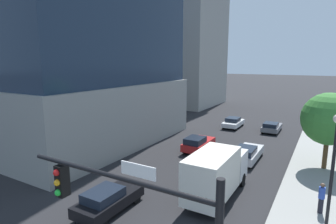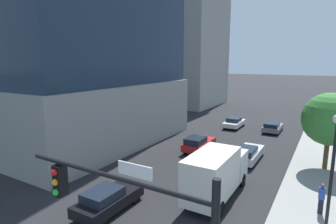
% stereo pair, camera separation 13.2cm
% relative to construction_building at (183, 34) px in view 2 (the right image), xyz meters
% --- Properties ---
extents(sidewalk, '(4.56, 120.00, 0.15)m').
position_rel_construction_building_xyz_m(sidewalk, '(26.53, -29.16, -14.24)').
color(sidewalk, gray).
rests_on(sidewalk, ground).
extents(construction_building, '(15.36, 15.84, 36.20)m').
position_rel_construction_building_xyz_m(construction_building, '(0.00, 0.00, 0.00)').
color(construction_building, '#9E9B93').
rests_on(construction_building, ground).
extents(street_lamp, '(0.44, 0.44, 6.14)m').
position_rel_construction_building_xyz_m(street_lamp, '(27.06, -36.18, -10.18)').
color(street_lamp, black).
rests_on(street_lamp, sidewalk).
extents(street_tree, '(4.20, 4.20, 6.21)m').
position_rel_construction_building_xyz_m(street_tree, '(26.82, -26.32, -10.07)').
color(street_tree, brown).
rests_on(street_tree, sidewalk).
extents(car_white, '(1.93, 4.21, 1.38)m').
position_rel_construction_building_xyz_m(car_white, '(15.94, -15.65, -13.62)').
color(car_white, silver).
rests_on(car_white, ground).
extents(car_black, '(1.92, 4.41, 1.48)m').
position_rel_construction_building_xyz_m(car_black, '(15.94, -40.03, -13.57)').
color(car_black, black).
rests_on(car_black, ground).
extents(car_silver, '(1.85, 4.72, 1.41)m').
position_rel_construction_building_xyz_m(car_silver, '(20.85, -27.46, -13.60)').
color(car_silver, '#B7B7BC').
rests_on(car_silver, ground).
extents(car_red, '(1.90, 4.26, 1.56)m').
position_rel_construction_building_xyz_m(car_red, '(15.94, -27.18, -13.53)').
color(car_red, red).
rests_on(car_red, ground).
extents(car_gray, '(1.92, 4.18, 1.29)m').
position_rel_construction_building_xyz_m(car_gray, '(20.85, -15.56, -13.67)').
color(car_gray, slate).
rests_on(car_gray, ground).
extents(box_truck, '(2.24, 6.62, 3.23)m').
position_rel_construction_building_xyz_m(box_truck, '(20.85, -35.30, -12.54)').
color(box_truck, silver).
rests_on(box_truck, ground).
extents(pedestrian_blue_shirt, '(0.34, 0.34, 1.80)m').
position_rel_construction_building_xyz_m(pedestrian_blue_shirt, '(26.76, -34.18, -13.24)').
color(pedestrian_blue_shirt, black).
rests_on(pedestrian_blue_shirt, sidewalk).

